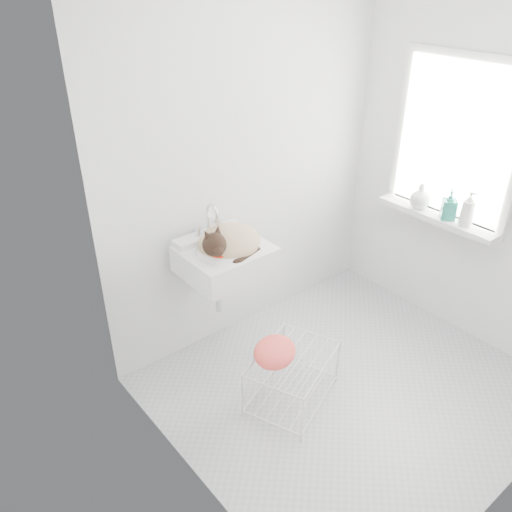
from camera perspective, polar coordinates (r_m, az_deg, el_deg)
floor at (r=3.47m, az=10.06°, el=-14.07°), size 2.20×2.00×0.02m
back_wall at (r=3.42m, az=-0.74°, el=10.53°), size 2.20×0.02×2.50m
right_wall at (r=3.64m, az=23.62°, el=9.25°), size 0.02×2.00×2.50m
left_wall at (r=2.11m, az=-7.18°, el=-2.97°), size 0.02×2.00×2.50m
window_glass at (r=3.69m, az=21.13°, el=11.64°), size 0.01×0.80×1.00m
window_frame at (r=3.68m, az=21.00°, el=11.61°), size 0.04×0.90×1.10m
windowsill at (r=3.81m, az=19.12°, el=4.08°), size 0.16×0.88×0.04m
sink at (r=3.18m, az=-3.44°, el=0.92°), size 0.52×0.45×0.21m
faucet at (r=3.24m, az=-5.40°, el=4.28°), size 0.19×0.13×0.19m
cat at (r=3.15m, az=-3.08°, el=1.51°), size 0.42×0.33×0.26m
wire_rack at (r=3.27m, az=3.94°, el=-13.34°), size 0.65×0.56×0.33m
towel at (r=3.11m, az=2.05°, el=-10.86°), size 0.36×0.33×0.12m
bottle_a at (r=3.70m, az=21.81°, el=3.12°), size 0.09×0.09×0.20m
bottle_b at (r=3.76m, az=20.11°, el=3.86°), size 0.13×0.13×0.20m
bottle_c at (r=3.86m, az=17.34°, el=5.06°), size 0.18×0.18×0.18m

